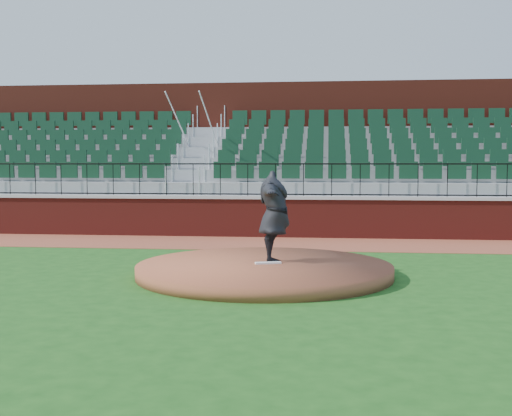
% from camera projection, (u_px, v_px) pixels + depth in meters
% --- Properties ---
extents(ground, '(90.00, 90.00, 0.00)m').
position_uv_depth(ground, '(248.00, 276.00, 13.23)').
color(ground, '#1A4D16').
rests_on(ground, ground).
extents(warning_track, '(34.00, 3.20, 0.01)m').
position_uv_depth(warning_track, '(271.00, 243.00, 18.58)').
color(warning_track, brown).
rests_on(warning_track, ground).
extents(field_wall, '(34.00, 0.35, 1.20)m').
position_uv_depth(field_wall, '(275.00, 218.00, 20.13)').
color(field_wall, maroon).
rests_on(field_wall, ground).
extents(wall_cap, '(34.00, 0.45, 0.10)m').
position_uv_depth(wall_cap, '(275.00, 197.00, 20.08)').
color(wall_cap, '#B7B7B7').
rests_on(wall_cap, field_wall).
extents(wall_railing, '(34.00, 0.05, 1.00)m').
position_uv_depth(wall_railing, '(275.00, 180.00, 20.04)').
color(wall_railing, black).
rests_on(wall_railing, wall_cap).
extents(seating_stands, '(34.00, 5.10, 4.60)m').
position_uv_depth(seating_stands, '(282.00, 164.00, 22.71)').
color(seating_stands, gray).
rests_on(seating_stands, ground).
extents(concourse_wall, '(34.00, 0.50, 5.50)m').
position_uv_depth(concourse_wall, '(287.00, 152.00, 25.46)').
color(concourse_wall, maroon).
rests_on(concourse_wall, ground).
extents(pitchers_mound, '(5.26, 5.26, 0.25)m').
position_uv_depth(pitchers_mound, '(264.00, 270.00, 13.21)').
color(pitchers_mound, brown).
rests_on(pitchers_mound, ground).
extents(pitching_rubber, '(0.55, 0.29, 0.04)m').
position_uv_depth(pitching_rubber, '(268.00, 263.00, 13.22)').
color(pitching_rubber, white).
rests_on(pitching_rubber, pitchers_mound).
extents(pitcher, '(0.92, 2.42, 1.92)m').
position_uv_depth(pitcher, '(274.00, 216.00, 13.44)').
color(pitcher, black).
rests_on(pitcher, pitchers_mound).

